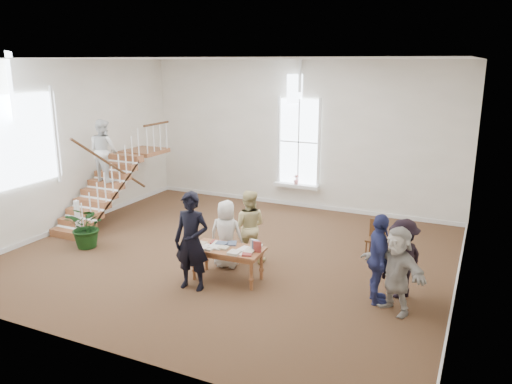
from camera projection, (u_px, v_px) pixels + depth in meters
The scene contains 12 objects.
ground at pixel (232, 254), 11.89m from camera, with size 10.00×10.00×0.00m, color #4E301E.
room_shell at pixel (297, 194), 15.64m from camera, with size 10.49×10.00×10.00m.
staircase at pixel (106, 166), 13.91m from camera, with size 1.10×4.10×2.92m.
library_table at pixel (227, 251), 10.33m from camera, with size 1.54×0.83×0.76m.
police_officer at pixel (192, 241), 9.86m from camera, with size 0.73×0.48×2.00m, color black.
elderly_woman at pixel (226, 234), 10.97m from camera, with size 0.75×0.49×1.53m, color silver.
person_yellow at pixel (248, 226), 11.27m from camera, with size 0.81×0.63×1.67m, color #D3C484.
woman_cluster_a at pixel (379, 259), 9.28m from camera, with size 1.03×0.43×1.76m, color navy.
woman_cluster_b at pixel (403, 259), 9.55m from camera, with size 1.02×0.59×1.58m, color black.
woman_cluster_c at pixel (397, 270), 8.97m from camera, with size 1.51×0.48×1.63m, color #B4ADA2.
floor_plant at pixel (87, 227), 12.17m from camera, with size 0.96×0.83×1.07m, color black.
side_chair at pixel (376, 236), 11.69m from camera, with size 0.40×0.40×0.86m.
Camera 1 is at (5.22, -9.84, 4.46)m, focal length 35.00 mm.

